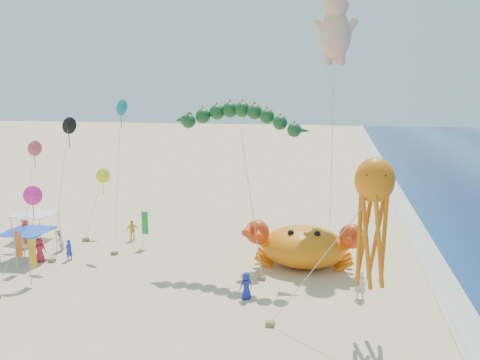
# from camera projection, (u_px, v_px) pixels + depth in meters

# --- Properties ---
(ground) EXTENTS (320.00, 320.00, 0.00)m
(ground) POSITION_uv_depth(u_px,v_px,m) (262.00, 280.00, 31.94)
(ground) COLOR #D1B784
(ground) RESTS_ON ground
(foam_strip) EXTENTS (320.00, 320.00, 0.00)m
(foam_strip) POSITION_uv_depth(u_px,v_px,m) (450.00, 295.00, 29.44)
(foam_strip) COLOR silver
(foam_strip) RESTS_ON ground
(crab_inflatable) EXTENTS (8.36, 5.48, 3.67)m
(crab_inflatable) POSITION_uv_depth(u_px,v_px,m) (304.00, 245.00, 34.17)
(crab_inflatable) COLOR orange
(crab_inflatable) RESTS_ON ground
(dragon_kite) EXTENTS (9.80, 4.39, 11.60)m
(dragon_kite) POSITION_uv_depth(u_px,v_px,m) (238.00, 122.00, 33.32)
(dragon_kite) COLOR #113E1B
(dragon_kite) RESTS_ON ground
(cherub_kite) EXTENTS (2.54, 4.56, 20.35)m
(cherub_kite) POSITION_uv_depth(u_px,v_px,m) (335.00, 26.00, 36.60)
(cherub_kite) COLOR #EFAD92
(cherub_kite) RESTS_ON ground
(octopus_kite) EXTENTS (6.35, 1.78, 9.44)m
(octopus_kite) POSITION_uv_depth(u_px,v_px,m) (373.00, 212.00, 23.51)
(octopus_kite) COLOR orange
(octopus_kite) RESTS_ON ground
(canopy_blue) EXTENTS (3.41, 3.41, 2.71)m
(canopy_blue) POSITION_uv_depth(u_px,v_px,m) (27.00, 229.00, 35.41)
(canopy_blue) COLOR gray
(canopy_blue) RESTS_ON ground
(canopy_white) EXTENTS (3.26, 3.26, 2.71)m
(canopy_white) POSITION_uv_depth(u_px,v_px,m) (35.00, 212.00, 40.53)
(canopy_white) COLOR gray
(canopy_white) RESTS_ON ground
(feather_flags) EXTENTS (8.43, 8.70, 3.20)m
(feather_flags) POSITION_uv_depth(u_px,v_px,m) (58.00, 238.00, 34.43)
(feather_flags) COLOR gray
(feather_flags) RESTS_ON ground
(beachgoers) EXTENTS (25.39, 12.96, 1.84)m
(beachgoers) POSITION_uv_depth(u_px,v_px,m) (97.00, 257.00, 33.92)
(beachgoers) COLOR #1E2EB4
(beachgoers) RESTS_ON ground
(small_kites) EXTENTS (9.02, 14.16, 12.09)m
(small_kites) POSITION_uv_depth(u_px,v_px,m) (72.00, 161.00, 37.00)
(small_kites) COLOR #C3414D
(small_kites) RESTS_ON ground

